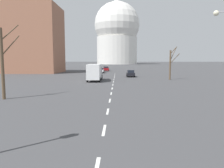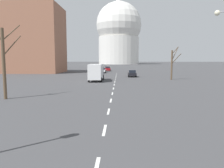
{
  "view_description": "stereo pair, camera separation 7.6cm",
  "coord_description": "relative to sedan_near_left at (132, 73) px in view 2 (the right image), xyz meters",
  "views": [
    {
      "loc": [
        0.77,
        -2.58,
        4.0
      ],
      "look_at": [
        0.53,
        6.39,
        2.99
      ],
      "focal_mm": 35.0,
      "sensor_mm": 36.0,
      "label": 1
    },
    {
      "loc": [
        0.84,
        -2.58,
        4.0
      ],
      "look_at": [
        0.53,
        6.39,
        2.99
      ],
      "focal_mm": 35.0,
      "sensor_mm": 36.0,
      "label": 2
    }
  ],
  "objects": [
    {
      "name": "lane_stripe_3",
      "position": [
        -3.77,
        -29.71,
        -0.82
      ],
      "size": [
        0.16,
        2.0,
        0.01
      ],
      "primitive_type": "cube",
      "color": "silver",
      "rests_on": "ground_plane"
    },
    {
      "name": "apartment_block_left",
      "position": [
        -29.81,
        16.38,
        9.2
      ],
      "size": [
        18.0,
        14.0,
        20.06
      ],
      "primitive_type": "cube",
      "color": "#9E664C",
      "rests_on": "ground_plane"
    },
    {
      "name": "lane_stripe_6",
      "position": [
        -3.77,
        -16.21,
        -0.82
      ],
      "size": [
        0.16,
        2.0,
        0.01
      ],
      "primitive_type": "cube",
      "color": "silver",
      "rests_on": "ground_plane"
    },
    {
      "name": "sedan_near_right",
      "position": [
        -7.02,
        25.58,
        0.0
      ],
      "size": [
        1.87,
        4.41,
        1.66
      ],
      "color": "maroon",
      "rests_on": "ground_plane"
    },
    {
      "name": "capitol_dome",
      "position": [
        -3.77,
        145.44,
        26.33
      ],
      "size": [
        39.47,
        39.47,
        55.75
      ],
      "color": "silver",
      "rests_on": "ground_plane"
    },
    {
      "name": "lane_stripe_2",
      "position": [
        -3.77,
        -34.21,
        -0.82
      ],
      "size": [
        0.16,
        2.0,
        0.01
      ],
      "primitive_type": "cube",
      "color": "silver",
      "rests_on": "ground_plane"
    },
    {
      "name": "bare_tree_left_near",
      "position": [
        -14.53,
        -29.16,
        3.11
      ],
      "size": [
        2.9,
        2.4,
        8.49
      ],
      "color": "brown",
      "rests_on": "ground_plane"
    },
    {
      "name": "sedan_near_left",
      "position": [
        0.0,
        0.0,
        0.0
      ],
      "size": [
        1.87,
        4.18,
        1.62
      ],
      "color": "black",
      "rests_on": "ground_plane"
    },
    {
      "name": "lane_stripe_10",
      "position": [
        -3.77,
        1.79,
        -0.82
      ],
      "size": [
        0.16,
        2.0,
        0.01
      ],
      "primitive_type": "cube",
      "color": "silver",
      "rests_on": "ground_plane"
    },
    {
      "name": "delivery_truck",
      "position": [
        -7.3,
        -10.02,
        0.87
      ],
      "size": [
        2.44,
        7.2,
        3.14
      ],
      "color": "#333842",
      "rests_on": "ground_plane"
    },
    {
      "name": "bare_tree_right_near",
      "position": [
        7.49,
        -7.12,
        2.37
      ],
      "size": [
        1.6,
        2.7,
        6.61
      ],
      "color": "brown",
      "rests_on": "ground_plane"
    },
    {
      "name": "lane_stripe_9",
      "position": [
        -3.77,
        -2.71,
        -0.82
      ],
      "size": [
        0.16,
        2.0,
        0.01
      ],
      "primitive_type": "cube",
      "color": "silver",
      "rests_on": "ground_plane"
    },
    {
      "name": "lane_stripe_4",
      "position": [
        -3.77,
        -25.21,
        -0.82
      ],
      "size": [
        0.16,
        2.0,
        0.01
      ],
      "primitive_type": "cube",
      "color": "silver",
      "rests_on": "ground_plane"
    },
    {
      "name": "lane_stripe_8",
      "position": [
        -3.77,
        -7.21,
        -0.82
      ],
      "size": [
        0.16,
        2.0,
        0.01
      ],
      "primitive_type": "cube",
      "color": "silver",
      "rests_on": "ground_plane"
    },
    {
      "name": "lane_stripe_12",
      "position": [
        -3.77,
        10.79,
        -0.82
      ],
      "size": [
        0.16,
        2.0,
        0.01
      ],
      "primitive_type": "cube",
      "color": "silver",
      "rests_on": "ground_plane"
    },
    {
      "name": "lane_stripe_5",
      "position": [
        -3.77,
        -20.71,
        -0.82
      ],
      "size": [
        0.16,
        2.0,
        0.01
      ],
      "primitive_type": "cube",
      "color": "silver",
      "rests_on": "ground_plane"
    },
    {
      "name": "lane_stripe_7",
      "position": [
        -3.77,
        -11.71,
        -0.82
      ],
      "size": [
        0.16,
        2.0,
        0.01
      ],
      "primitive_type": "cube",
      "color": "silver",
      "rests_on": "ground_plane"
    },
    {
      "name": "lane_stripe_1",
      "position": [
        -3.77,
        -38.71,
        -0.82
      ],
      "size": [
        0.16,
        2.0,
        0.01
      ],
      "primitive_type": "cube",
      "color": "silver",
      "rests_on": "ground_plane"
    },
    {
      "name": "lane_stripe_11",
      "position": [
        -3.77,
        6.29,
        -0.82
      ],
      "size": [
        0.16,
        2.0,
        0.01
      ],
      "primitive_type": "cube",
      "color": "silver",
      "rests_on": "ground_plane"
    },
    {
      "name": "sedan_mid_centre",
      "position": [
        -8.01,
        14.91,
        -0.0
      ],
      "size": [
        1.72,
        4.35,
        1.62
      ],
      "color": "silver",
      "rests_on": "ground_plane"
    }
  ]
}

